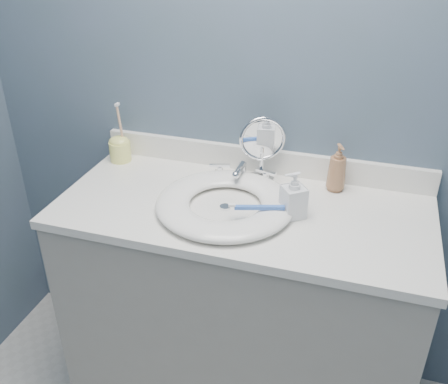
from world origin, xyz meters
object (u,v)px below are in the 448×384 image
at_px(soap_bottle_amber, 337,168).
at_px(toothbrush_holder, 120,148).
at_px(soap_bottle_clear, 294,195).
at_px(makeup_mirror, 262,146).

relative_size(soap_bottle_amber, toothbrush_holder, 0.72).
relative_size(soap_bottle_amber, soap_bottle_clear, 1.10).
height_order(makeup_mirror, soap_bottle_amber, makeup_mirror).
relative_size(makeup_mirror, toothbrush_holder, 1.03).
distance_m(soap_bottle_amber, toothbrush_holder, 0.82).
bearing_deg(makeup_mirror, soap_bottle_amber, -21.97).
bearing_deg(makeup_mirror, soap_bottle_clear, -76.78).
xyz_separation_m(makeup_mirror, toothbrush_holder, (-0.55, -0.01, -0.08)).
height_order(soap_bottle_amber, soap_bottle_clear, soap_bottle_amber).
distance_m(soap_bottle_clear, toothbrush_holder, 0.73).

